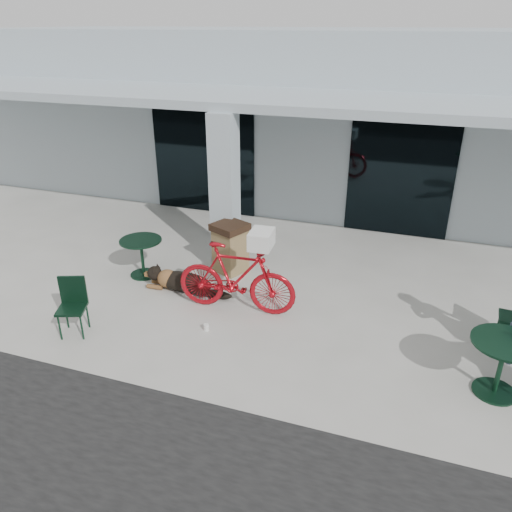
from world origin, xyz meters
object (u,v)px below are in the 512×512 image
at_px(bicycle, 236,278).
at_px(cafe_chair_near, 72,308).
at_px(cafe_table_far, 500,368).
at_px(trash_receptacle, 230,248).
at_px(dog, 184,281).
at_px(cafe_table_near, 142,258).

bearing_deg(bicycle, cafe_chair_near, 120.71).
height_order(cafe_table_far, trash_receptacle, trash_receptacle).
height_order(cafe_chair_near, cafe_table_far, cafe_chair_near).
relative_size(dog, trash_receptacle, 1.28).
height_order(bicycle, cafe_table_far, bicycle).
xyz_separation_m(dog, cafe_table_near, (-1.08, 0.34, 0.17)).
distance_m(bicycle, cafe_table_far, 4.29).
height_order(cafe_table_near, trash_receptacle, trash_receptacle).
height_order(bicycle, cafe_table_near, bicycle).
bearing_deg(bicycle, dog, 71.64).
bearing_deg(dog, trash_receptacle, 61.54).
bearing_deg(dog, cafe_table_far, -15.50).
bearing_deg(cafe_table_near, dog, -17.33).
relative_size(cafe_table_near, cafe_table_far, 0.92).
bearing_deg(bicycle, cafe_table_far, -106.30).
bearing_deg(cafe_chair_near, dog, 39.80).
relative_size(bicycle, cafe_chair_near, 2.20).
distance_m(cafe_table_near, trash_receptacle, 1.78).
xyz_separation_m(cafe_table_near, cafe_table_far, (6.46, -1.53, 0.03)).
bearing_deg(cafe_table_near, cafe_table_far, -13.34).
bearing_deg(trash_receptacle, cafe_table_near, -154.52).
relative_size(cafe_chair_near, trash_receptacle, 0.93).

